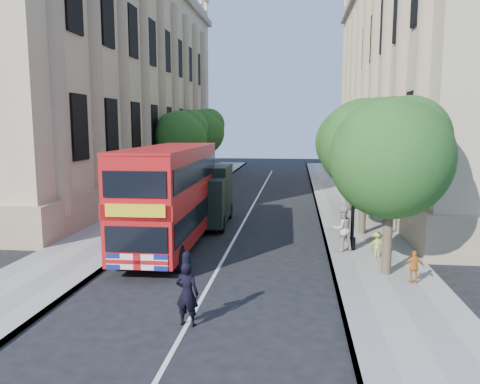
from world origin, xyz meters
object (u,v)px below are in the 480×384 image
(double_decker_bus, at_px, (170,194))
(woman_pedestrian, at_px, (342,229))
(police_constable, at_px, (187,294))
(box_van, at_px, (207,197))
(lamp_post, at_px, (354,191))

(double_decker_bus, relative_size, woman_pedestrian, 5.01)
(police_constable, distance_m, woman_pedestrian, 8.68)
(double_decker_bus, height_order, woman_pedestrian, double_decker_bus)
(box_van, distance_m, woman_pedestrian, 7.97)
(box_van, xyz_separation_m, woman_pedestrian, (6.38, -4.76, -0.46))
(police_constable, height_order, woman_pedestrian, woman_pedestrian)
(box_van, height_order, police_constable, box_van)
(woman_pedestrian, bearing_deg, box_van, -61.99)
(lamp_post, bearing_deg, double_decker_bus, -178.95)
(double_decker_bus, bearing_deg, police_constable, -72.81)
(lamp_post, height_order, double_decker_bus, lamp_post)
(double_decker_bus, xyz_separation_m, box_van, (0.64, 4.69, -0.81))
(box_van, bearing_deg, double_decker_bus, -99.98)
(police_constable, relative_size, woman_pedestrian, 0.94)
(lamp_post, xyz_separation_m, box_van, (-6.80, 4.55, -1.03))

